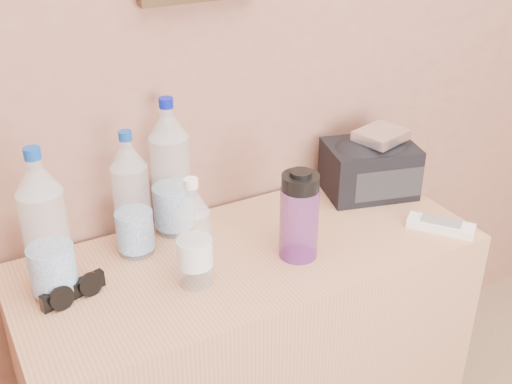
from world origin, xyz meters
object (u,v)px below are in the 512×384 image
nalgene_bottle (299,215)px  toiletry_bag (370,166)px  dresser (250,361)px  pet_large_b (132,201)px  sunglasses (73,291)px  pet_small (194,239)px  pet_large_a (47,234)px  foil_packet (381,135)px  ac_remote (441,226)px  pet_large_c (171,175)px

nalgene_bottle → toiletry_bag: (0.35, 0.18, -0.03)m
dresser → pet_large_b: pet_large_b is taller
nalgene_bottle → sunglasses: (-0.52, 0.09, -0.09)m
nalgene_bottle → sunglasses: nalgene_bottle is taller
pet_small → nalgene_bottle: bearing=-3.5°
pet_large_a → foil_packet: bearing=2.4°
foil_packet → toiletry_bag: bearing=127.3°
pet_small → foil_packet: bearing=13.1°
pet_large_a → ac_remote: (0.94, -0.20, -0.15)m
ac_remote → toiletry_bag: size_ratio=0.69×
pet_small → ac_remote: pet_small is taller
pet_large_a → pet_large_b: bearing=20.3°
sunglasses → toiletry_bag: 0.88m
ac_remote → pet_large_c: bearing=-156.4°
dresser → nalgene_bottle: size_ratio=5.04×
pet_large_b → nalgene_bottle: (0.34, -0.20, -0.03)m
pet_small → toiletry_bag: pet_small is taller
foil_packet → pet_large_c: bearing=170.9°
nalgene_bottle → toiletry_bag: size_ratio=0.93×
pet_large_c → ac_remote: 0.71m
dresser → pet_large_c: bearing=123.5°
pet_large_c → pet_large_b: bearing=-156.7°
pet_large_c → toiletry_bag: (0.57, -0.07, -0.08)m
pet_small → nalgene_bottle: (0.26, -0.02, -0.00)m
pet_small → pet_large_b: bearing=112.0°
ac_remote → sunglasses: bearing=-138.3°
nalgene_bottle → foil_packet: size_ratio=1.75×
dresser → pet_small: size_ratio=4.33×
pet_large_a → foil_packet: 0.92m
nalgene_bottle → foil_packet: nalgene_bottle is taller
nalgene_bottle → pet_large_b: bearing=149.1°
pet_large_c → ac_remote: size_ratio=2.12×
ac_remote → toiletry_bag: 0.27m
ac_remote → toiletry_bag: bearing=150.7°
sunglasses → foil_packet: (0.89, 0.07, 0.16)m
foil_packet → pet_large_b: bearing=176.7°
pet_large_b → foil_packet: 0.70m
pet_large_c → nalgene_bottle: bearing=-49.4°
dresser → pet_large_c: 0.56m
pet_large_c → foil_packet: (0.58, -0.09, 0.02)m
pet_small → foil_packet: size_ratio=2.04×
toiletry_bag → pet_small: bearing=-149.9°
pet_large_b → toiletry_bag: pet_large_b is taller
pet_large_a → pet_large_c: bearing=21.4°
dresser → toiletry_bag: 0.64m
sunglasses → toiletry_bag: bearing=-9.7°
dresser → nalgene_bottle: (0.10, -0.07, 0.47)m
pet_large_a → toiletry_bag: bearing=3.6°
pet_large_b → pet_large_c: size_ratio=0.89×
pet_large_a → nalgene_bottle: (0.55, -0.12, -0.05)m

